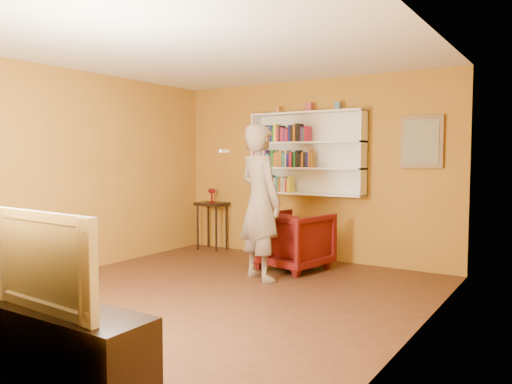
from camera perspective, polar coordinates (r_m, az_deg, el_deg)
room_shell at (r=5.50m, az=-5.46°, el=-1.53°), size 5.30×5.80×2.88m
bookshelf at (r=7.52m, az=6.00°, el=4.37°), size 1.80×0.29×1.23m
books_row_lower at (r=7.69m, az=2.04°, el=0.92°), size 0.65×0.19×0.26m
books_row_middle at (r=7.60m, az=3.14°, el=3.74°), size 1.00×0.19×0.27m
books_row_upper at (r=7.62m, az=2.95°, el=6.60°), size 0.91×0.19×0.27m
ornament_left at (r=7.73m, az=2.54°, el=9.34°), size 0.07×0.07×0.10m
ornament_centre at (r=7.48m, az=6.12°, el=9.59°), size 0.09×0.09×0.12m
ornament_right at (r=7.29m, az=9.35°, el=9.67°), size 0.08×0.08×0.11m
framed_painting at (r=6.98m, az=18.43°, el=5.49°), size 0.55×0.05×0.70m
console_table at (r=8.35m, az=-5.05°, el=-2.12°), size 0.48×0.37×0.79m
ruby_lustre at (r=8.32m, az=-5.07°, el=-0.01°), size 0.15×0.15×0.24m
armchair at (r=6.91m, az=4.33°, el=-5.54°), size 1.01×1.03×0.80m
person at (r=6.25m, az=0.47°, el=-1.18°), size 0.84×0.72×1.96m
game_remote at (r=6.16m, az=-3.67°, el=4.69°), size 0.04×0.15×0.04m
tv_cabinet at (r=3.78m, az=-21.60°, el=-16.00°), size 1.49×0.45×0.53m
television at (r=3.63m, az=-21.85°, el=-7.11°), size 1.15×0.21×0.66m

